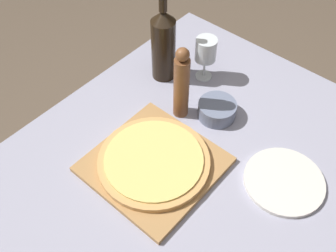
% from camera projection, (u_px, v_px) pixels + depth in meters
% --- Properties ---
extents(dining_table, '(1.00, 1.30, 0.76)m').
position_uv_depth(dining_table, '(182.00, 179.00, 1.31)').
color(dining_table, '#9393A8').
rests_on(dining_table, ground_plane).
extents(cutting_board, '(0.37, 0.37, 0.02)m').
position_uv_depth(cutting_board, '(154.00, 164.00, 1.22)').
color(cutting_board, '#A87A47').
rests_on(cutting_board, dining_table).
extents(pizza, '(0.35, 0.35, 0.02)m').
position_uv_depth(pizza, '(154.00, 161.00, 1.20)').
color(pizza, tan).
rests_on(pizza, cutting_board).
extents(wine_bottle, '(0.09, 0.09, 0.35)m').
position_uv_depth(wine_bottle, '(163.00, 44.00, 1.39)').
color(wine_bottle, black).
rests_on(wine_bottle, dining_table).
extents(pepper_mill, '(0.05, 0.05, 0.28)m').
position_uv_depth(pepper_mill, '(181.00, 84.00, 1.27)').
color(pepper_mill, brown).
rests_on(pepper_mill, dining_table).
extents(wine_glass, '(0.08, 0.08, 0.17)m').
position_uv_depth(wine_glass, '(206.00, 51.00, 1.40)').
color(wine_glass, silver).
rests_on(wine_glass, dining_table).
extents(small_bowl, '(0.13, 0.13, 0.06)m').
position_uv_depth(small_bowl, '(217.00, 110.00, 1.34)').
color(small_bowl, slate).
rests_on(small_bowl, dining_table).
extents(dinner_plate, '(0.24, 0.24, 0.01)m').
position_uv_depth(dinner_plate, '(284.00, 181.00, 1.18)').
color(dinner_plate, silver).
rests_on(dinner_plate, dining_table).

